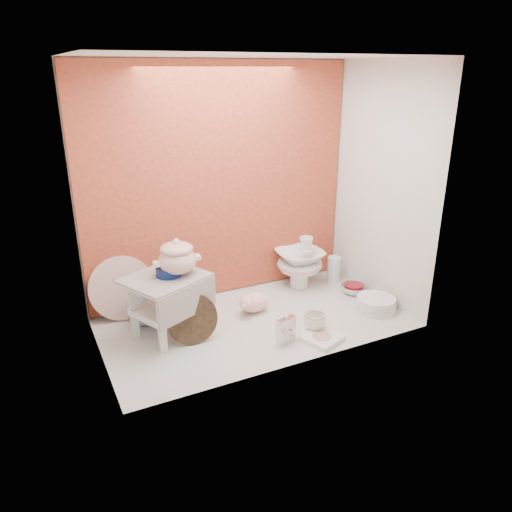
# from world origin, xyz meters

# --- Properties ---
(ground) EXTENTS (1.80, 1.80, 0.00)m
(ground) POSITION_xyz_m (0.00, 0.00, 0.00)
(ground) COLOR silver
(ground) RESTS_ON ground
(niche_shell) EXTENTS (1.86, 1.03, 1.53)m
(niche_shell) POSITION_xyz_m (0.00, 0.18, 0.93)
(niche_shell) COLOR #C35130
(niche_shell) RESTS_ON ground
(step_stool) EXTENTS (0.53, 0.50, 0.36)m
(step_stool) POSITION_xyz_m (-0.51, 0.10, 0.18)
(step_stool) COLOR silver
(step_stool) RESTS_ON ground
(soup_tureen) EXTENTS (0.26, 0.26, 0.21)m
(soup_tureen) POSITION_xyz_m (-0.43, 0.09, 0.47)
(soup_tureen) COLOR white
(soup_tureen) RESTS_ON step_stool
(cobalt_bowl) EXTENTS (0.16, 0.16, 0.05)m
(cobalt_bowl) POSITION_xyz_m (-0.48, 0.11, 0.39)
(cobalt_bowl) COLOR #091949
(cobalt_bowl) RESTS_ON step_stool
(floral_platter) EXTENTS (0.40, 0.14, 0.39)m
(floral_platter) POSITION_xyz_m (-0.69, 0.43, 0.19)
(floral_platter) COLOR silver
(floral_platter) RESTS_ON ground
(blue_white_vase) EXTENTS (0.29, 0.29, 0.23)m
(blue_white_vase) POSITION_xyz_m (-0.58, 0.29, 0.12)
(blue_white_vase) COLOR white
(blue_white_vase) RESTS_ON ground
(lacquer_tray) EXTENTS (0.30, 0.10, 0.29)m
(lacquer_tray) POSITION_xyz_m (-0.41, -0.05, 0.14)
(lacquer_tray) COLOR black
(lacquer_tray) RESTS_ON ground
(mantel_clock) EXTENTS (0.13, 0.07, 0.17)m
(mantel_clock) POSITION_xyz_m (0.05, -0.29, 0.09)
(mantel_clock) COLOR silver
(mantel_clock) RESTS_ON ground
(plush_pig) EXTENTS (0.26, 0.19, 0.14)m
(plush_pig) POSITION_xyz_m (0.06, 0.12, 0.07)
(plush_pig) COLOR beige
(plush_pig) RESTS_ON ground
(teacup_saucer) EXTENTS (0.22, 0.22, 0.01)m
(teacup_saucer) POSITION_xyz_m (0.27, -0.25, 0.01)
(teacup_saucer) COLOR white
(teacup_saucer) RESTS_ON ground
(gold_rim_teacup) EXTENTS (0.17, 0.17, 0.10)m
(gold_rim_teacup) POSITION_xyz_m (0.27, -0.25, 0.06)
(gold_rim_teacup) COLOR white
(gold_rim_teacup) RESTS_ON teacup_saucer
(lattice_dish) EXTENTS (0.25, 0.25, 0.03)m
(lattice_dish) POSITION_xyz_m (0.25, -0.36, 0.01)
(lattice_dish) COLOR white
(lattice_dish) RESTS_ON ground
(dinner_plate_stack) EXTENTS (0.33, 0.33, 0.09)m
(dinner_plate_stack) POSITION_xyz_m (0.76, -0.20, 0.04)
(dinner_plate_stack) COLOR white
(dinner_plate_stack) RESTS_ON ground
(crystal_bowl) EXTENTS (0.21, 0.21, 0.06)m
(crystal_bowl) POSITION_xyz_m (0.79, 0.07, 0.03)
(crystal_bowl) COLOR silver
(crystal_bowl) RESTS_ON ground
(clear_glass_vase) EXTENTS (0.10, 0.10, 0.19)m
(clear_glass_vase) POSITION_xyz_m (0.78, 0.29, 0.09)
(clear_glass_vase) COLOR silver
(clear_glass_vase) RESTS_ON ground
(porcelain_tower) EXTENTS (0.32, 0.32, 0.36)m
(porcelain_tower) POSITION_xyz_m (0.51, 0.33, 0.18)
(porcelain_tower) COLOR white
(porcelain_tower) RESTS_ON ground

